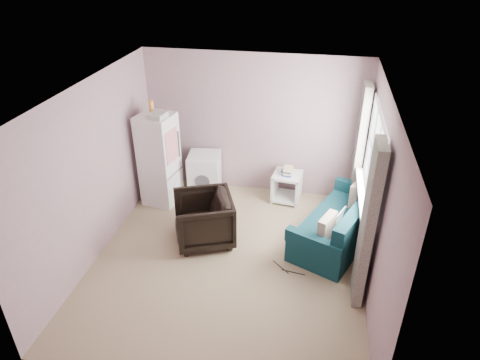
{
  "coord_description": "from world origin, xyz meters",
  "views": [
    {
      "loc": [
        1.09,
        -4.72,
        4.07
      ],
      "look_at": [
        0.05,
        0.6,
        1.0
      ],
      "focal_mm": 32.0,
      "sensor_mm": 36.0,
      "label": 1
    }
  ],
  "objects_px": {
    "armchair": "(204,217)",
    "fridge": "(159,159)",
    "washing_machine": "(205,173)",
    "side_table": "(287,185)",
    "sofa": "(341,225)"
  },
  "relations": [
    {
      "from": "armchair",
      "to": "sofa",
      "type": "distance_m",
      "value": 2.08
    },
    {
      "from": "washing_machine",
      "to": "side_table",
      "type": "bearing_deg",
      "value": -5.0
    },
    {
      "from": "armchair",
      "to": "washing_machine",
      "type": "distance_m",
      "value": 1.42
    },
    {
      "from": "armchair",
      "to": "side_table",
      "type": "bearing_deg",
      "value": 119.71
    },
    {
      "from": "armchair",
      "to": "side_table",
      "type": "xyz_separation_m",
      "value": [
        1.12,
        1.41,
        -0.12
      ]
    },
    {
      "from": "armchair",
      "to": "washing_machine",
      "type": "bearing_deg",
      "value": 172.63
    },
    {
      "from": "armchair",
      "to": "fridge",
      "type": "bearing_deg",
      "value": -155.68
    },
    {
      "from": "fridge",
      "to": "washing_machine",
      "type": "relative_size",
      "value": 2.37
    },
    {
      "from": "sofa",
      "to": "fridge",
      "type": "bearing_deg",
      "value": -167.77
    },
    {
      "from": "side_table",
      "to": "sofa",
      "type": "distance_m",
      "value": 1.4
    },
    {
      "from": "armchair",
      "to": "sofa",
      "type": "xyz_separation_m",
      "value": [
        2.04,
        0.37,
        -0.13
      ]
    },
    {
      "from": "fridge",
      "to": "sofa",
      "type": "distance_m",
      "value": 3.17
    },
    {
      "from": "washing_machine",
      "to": "side_table",
      "type": "distance_m",
      "value": 1.48
    },
    {
      "from": "washing_machine",
      "to": "sofa",
      "type": "height_order",
      "value": "sofa"
    },
    {
      "from": "washing_machine",
      "to": "sofa",
      "type": "relative_size",
      "value": 0.38
    }
  ]
}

